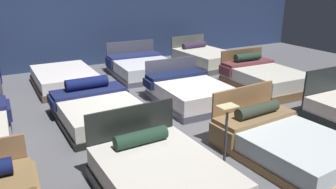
{
  "coord_description": "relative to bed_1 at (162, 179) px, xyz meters",
  "views": [
    {
      "loc": [
        -2.85,
        -5.81,
        2.69
      ],
      "look_at": [
        0.38,
        0.02,
        0.39
      ],
      "focal_mm": 35.48,
      "sensor_mm": 36.0,
      "label": 1
    }
  ],
  "objects": [
    {
      "name": "bed_10",
      "position": [
        2.24,
        5.48,
        -0.01
      ],
      "size": [
        1.79,
        2.15,
        0.88
      ],
      "rotation": [
        0.0,
        0.0,
        -0.06
      ],
      "color": "#51515E",
      "rests_on": "ground_plane"
    },
    {
      "name": "price_sign",
      "position": [
        1.12,
        0.13,
        0.13
      ],
      "size": [
        0.28,
        0.24,
        1.02
      ],
      "color": "#3F3F44",
      "rests_on": "ground_plane"
    },
    {
      "name": "bed_6",
      "position": [
        2.2,
        2.79,
        -0.0
      ],
      "size": [
        1.61,
        2.01,
        0.87
      ],
      "rotation": [
        0.0,
        0.0,
        -0.03
      ],
      "color": "#4C4E5E",
      "rests_on": "ground_plane"
    },
    {
      "name": "showroom_back_wall",
      "position": [
        1.12,
        7.48,
        1.49
      ],
      "size": [
        18.0,
        0.06,
        3.5
      ],
      "primitive_type": "cube",
      "color": "navy",
      "rests_on": "ground_plane"
    },
    {
      "name": "bed_5",
      "position": [
        0.05,
        2.82,
        -0.02
      ],
      "size": [
        1.62,
        2.08,
        0.74
      ],
      "rotation": [
        0.0,
        0.0,
        0.01
      ],
      "color": "black",
      "rests_on": "ground_plane"
    },
    {
      "name": "bed_11",
      "position": [
        4.53,
        5.51,
        0.0
      ],
      "size": [
        1.55,
        2.13,
        0.88
      ],
      "rotation": [
        0.0,
        0.0,
        0.06
      ],
      "color": "#555752",
      "rests_on": "ground_plane"
    },
    {
      "name": "bed_2",
      "position": [
        2.21,
        0.02,
        -0.02
      ],
      "size": [
        1.66,
        2.17,
        0.91
      ],
      "rotation": [
        0.0,
        0.0,
        0.06
      ],
      "color": "#996E46",
      "rests_on": "ground_plane"
    },
    {
      "name": "ground_plane",
      "position": [
        1.12,
        2.53,
        -0.27
      ],
      "size": [
        18.0,
        18.0,
        0.02
      ],
      "primitive_type": "cube",
      "color": "#5B5B60"
    },
    {
      "name": "bed_9",
      "position": [
        -0.04,
        5.43,
        -0.04
      ],
      "size": [
        1.5,
        2.13,
        0.45
      ],
      "rotation": [
        0.0,
        0.0,
        -0.01
      ],
      "color": "brown",
      "rests_on": "ground_plane"
    },
    {
      "name": "bed_7",
      "position": [
        4.45,
        2.74,
        0.03
      ],
      "size": [
        1.6,
        2.12,
        0.89
      ],
      "rotation": [
        0.0,
        0.0,
        -0.04
      ],
      "color": "brown",
      "rests_on": "ground_plane"
    },
    {
      "name": "bed_1",
      "position": [
        0.0,
        0.0,
        0.0
      ],
      "size": [
        1.52,
        1.97,
        0.96
      ],
      "rotation": [
        0.0,
        0.0,
        0.02
      ],
      "color": "black",
      "rests_on": "ground_plane"
    }
  ]
}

